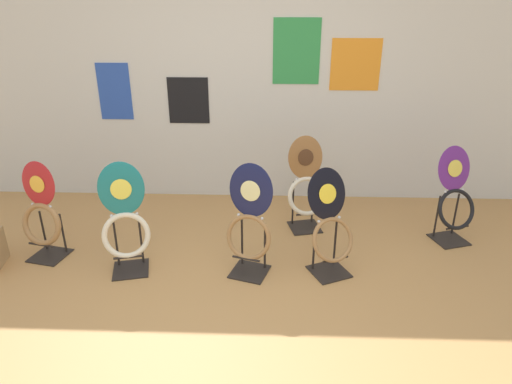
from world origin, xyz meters
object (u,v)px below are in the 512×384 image
toilet_seat_display_purple_note (455,199)px  toilet_seat_display_jazz_black (330,225)px  toilet_seat_display_woodgrain (306,189)px  toilet_seat_display_crimson_swirl (42,216)px  toilet_seat_display_navy_moon (250,223)px  toilet_seat_display_teal_sax (125,221)px

toilet_seat_display_purple_note → toilet_seat_display_jazz_black: size_ratio=1.01×
toilet_seat_display_purple_note → toilet_seat_display_jazz_black: (-1.16, -0.55, 0.01)m
toilet_seat_display_woodgrain → toilet_seat_display_jazz_black: (0.14, -0.73, 0.01)m
toilet_seat_display_crimson_swirl → toilet_seat_display_purple_note: bearing=6.9°
toilet_seat_display_woodgrain → toilet_seat_display_navy_moon: bearing=-122.0°
toilet_seat_display_jazz_black → toilet_seat_display_woodgrain: bearing=100.6°
toilet_seat_display_purple_note → toilet_seat_display_jazz_black: 1.28m
toilet_seat_display_woodgrain → toilet_seat_display_purple_note: bearing=-7.9°
toilet_seat_display_woodgrain → toilet_seat_display_teal_sax: bearing=-151.8°
toilet_seat_display_teal_sax → toilet_seat_display_purple_note: bearing=12.3°
toilet_seat_display_woodgrain → toilet_seat_display_teal_sax: 1.65m
toilet_seat_display_woodgrain → toilet_seat_display_crimson_swirl: bearing=-164.7°
toilet_seat_display_woodgrain → toilet_seat_display_purple_note: (1.29, -0.18, -0.00)m
toilet_seat_display_navy_moon → toilet_seat_display_purple_note: bearing=18.6°
toilet_seat_display_crimson_swirl → toilet_seat_display_jazz_black: same height
toilet_seat_display_crimson_swirl → toilet_seat_display_jazz_black: (2.35, -0.13, 0.02)m
toilet_seat_display_crimson_swirl → toilet_seat_display_jazz_black: bearing=-3.1°
toilet_seat_display_woodgrain → toilet_seat_display_teal_sax: toilet_seat_display_teal_sax is taller
toilet_seat_display_teal_sax → toilet_seat_display_crimson_swirl: 0.78m
toilet_seat_display_teal_sax → toilet_seat_display_purple_note: 2.81m
toilet_seat_display_navy_moon → toilet_seat_display_purple_note: (1.78, 0.60, -0.04)m
toilet_seat_display_teal_sax → toilet_seat_display_woodgrain: bearing=28.2°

